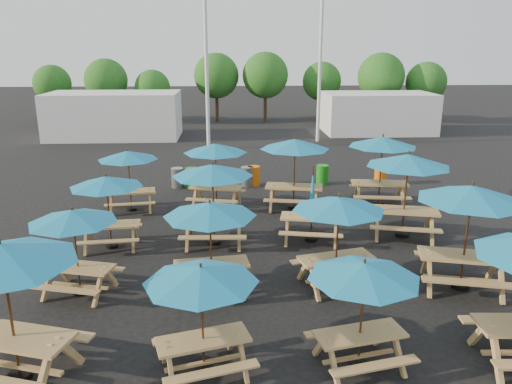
{
  "coord_description": "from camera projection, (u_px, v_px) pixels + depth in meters",
  "views": [
    {
      "loc": [
        -0.8,
        -13.67,
        5.56
      ],
      "look_at": [
        0.0,
        1.5,
        1.1
      ],
      "focal_mm": 35.0,
      "sensor_mm": 36.0,
      "label": 1
    }
  ],
  "objects": [
    {
      "name": "picnic_unit_8",
      "position": [
        364.0,
        276.0,
        8.51
      ],
      "size": [
        2.34,
        2.34,
        2.05
      ],
      "rotation": [
        0.0,
        0.0,
        0.22
      ],
      "color": "tan",
      "rests_on": "ground"
    },
    {
      "name": "tree_6",
      "position": [
        381.0,
        76.0,
        36.19
      ],
      "size": [
        3.38,
        3.38,
        5.13
      ],
      "color": "#382314",
      "rests_on": "ground"
    },
    {
      "name": "picnic_unit_10",
      "position": [
        312.0,
        210.0,
        14.54
      ],
      "size": [
        2.07,
        1.89,
        2.31
      ],
      "rotation": [
        0.0,
        0.0,
        -0.19
      ],
      "color": "tan",
      "rests_on": "ground"
    },
    {
      "name": "tree_0",
      "position": [
        52.0,
        84.0,
        37.39
      ],
      "size": [
        2.8,
        2.8,
        4.24
      ],
      "color": "#382314",
      "rests_on": "ground"
    },
    {
      "name": "picnic_unit_6",
      "position": [
        212.0,
        174.0,
        13.98
      ],
      "size": [
        2.37,
        2.37,
        2.41
      ],
      "rotation": [
        0.0,
        0.0,
        -0.03
      ],
      "color": "tan",
      "rests_on": "ground"
    },
    {
      "name": "event_tent_0",
      "position": [
        114.0,
        115.0,
        31.15
      ],
      "size": [
        8.0,
        4.0,
        2.8
      ],
      "primitive_type": "cube",
      "color": "silver",
      "rests_on": "ground"
    },
    {
      "name": "picnic_unit_14",
      "position": [
        408.0,
        164.0,
        14.53
      ],
      "size": [
        2.94,
        2.94,
        2.57
      ],
      "rotation": [
        0.0,
        0.0,
        -0.23
      ],
      "color": "tan",
      "rests_on": "ground"
    },
    {
      "name": "picnic_unit_13",
      "position": [
        471.0,
        199.0,
        11.29
      ],
      "size": [
        2.97,
        2.97,
        2.57
      ],
      "rotation": [
        0.0,
        0.0,
        -0.24
      ],
      "color": "tan",
      "rests_on": "ground"
    },
    {
      "name": "picnic_unit_15",
      "position": [
        382.0,
        145.0,
        17.54
      ],
      "size": [
        2.71,
        2.71,
        2.53
      ],
      "rotation": [
        0.0,
        0.0,
        -0.13
      ],
      "color": "tan",
      "rests_on": "ground"
    },
    {
      "name": "tree_5",
      "position": [
        322.0,
        81.0,
        37.82
      ],
      "size": [
        2.94,
        2.94,
        4.45
      ],
      "color": "#382314",
      "rests_on": "ground"
    },
    {
      "name": "mast_1",
      "position": [
        321.0,
        38.0,
        28.57
      ],
      "size": [
        0.2,
        0.2,
        12.0
      ],
      "primitive_type": "cylinder",
      "color": "silver",
      "rests_on": "ground"
    },
    {
      "name": "ground",
      "position": [
        259.0,
        242.0,
        14.7
      ],
      "size": [
        120.0,
        120.0,
        0.0
      ],
      "primitive_type": "plane",
      "color": "black",
      "rests_on": "ground"
    },
    {
      "name": "tree_7",
      "position": [
        426.0,
        82.0,
        36.51
      ],
      "size": [
        2.95,
        2.95,
        4.48
      ],
      "color": "#382314",
      "rests_on": "ground"
    },
    {
      "name": "picnic_unit_0",
      "position": [
        2.0,
        261.0,
        8.05
      ],
      "size": [
        3.03,
        3.03,
        2.55
      ],
      "rotation": [
        0.0,
        0.0,
        -0.3
      ],
      "color": "tan",
      "rests_on": "ground"
    },
    {
      "name": "tree_4",
      "position": [
        265.0,
        75.0,
        37.07
      ],
      "size": [
        3.41,
        3.41,
        5.17
      ],
      "color": "#382314",
      "rests_on": "ground"
    },
    {
      "name": "picnic_unit_5",
      "position": [
        210.0,
        214.0,
        11.2
      ],
      "size": [
        2.36,
        2.36,
        2.21
      ],
      "rotation": [
        0.0,
        0.0,
        0.12
      ],
      "color": "tan",
      "rests_on": "ground"
    },
    {
      "name": "picnic_unit_1",
      "position": [
        73.0,
        220.0,
        11.14
      ],
      "size": [
        2.42,
        2.42,
        2.08
      ],
      "rotation": [
        0.0,
        0.0,
        -0.26
      ],
      "color": "tan",
      "rests_on": "ground"
    },
    {
      "name": "picnic_unit_3",
      "position": [
        128.0,
        158.0,
        17.03
      ],
      "size": [
        2.3,
        2.3,
        2.15
      ],
      "rotation": [
        0.0,
        0.0,
        0.13
      ],
      "color": "tan",
      "rests_on": "ground"
    },
    {
      "name": "tree_3",
      "position": [
        216.0,
        76.0,
        37.34
      ],
      "size": [
        3.36,
        3.36,
        5.09
      ],
      "color": "#382314",
      "rests_on": "ground"
    },
    {
      "name": "event_tent_1",
      "position": [
        378.0,
        113.0,
        33.0
      ],
      "size": [
        7.0,
        4.0,
        2.6
      ],
      "primitive_type": "cube",
      "color": "silver",
      "rests_on": "ground"
    },
    {
      "name": "picnic_unit_11",
      "position": [
        295.0,
        148.0,
        17.13
      ],
      "size": [
        2.82,
        2.82,
        2.53
      ],
      "rotation": [
        0.0,
        0.0,
        -0.19
      ],
      "color": "tan",
      "rests_on": "ground"
    },
    {
      "name": "waste_bin_4",
      "position": [
        322.0,
        175.0,
        20.77
      ],
      "size": [
        0.5,
        0.5,
        0.81
      ],
      "primitive_type": "cylinder",
      "color": "#178117",
      "rests_on": "ground"
    },
    {
      "name": "picnic_unit_2",
      "position": [
        106.0,
        185.0,
        13.8
      ],
      "size": [
        2.22,
        2.22,
        2.13
      ],
      "rotation": [
        0.0,
        0.0,
        0.1
      ],
      "color": "tan",
      "rests_on": "ground"
    },
    {
      "name": "mast_0",
      "position": [
        206.0,
        37.0,
        26.33
      ],
      "size": [
        0.2,
        0.2,
        12.0
      ],
      "primitive_type": "cylinder",
      "color": "silver",
      "rests_on": "ground"
    },
    {
      "name": "tree_1",
      "position": [
        106.0,
        80.0,
        36.22
      ],
      "size": [
        3.11,
        3.11,
        4.72
      ],
      "color": "#382314",
      "rests_on": "ground"
    },
    {
      "name": "waste_bin_0",
      "position": [
        177.0,
        178.0,
        20.28
      ],
      "size": [
        0.5,
        0.5,
        0.81
      ],
      "primitive_type": "cylinder",
      "color": "gray",
      "rests_on": "ground"
    },
    {
      "name": "tree_2",
      "position": [
        153.0,
        88.0,
        36.3
      ],
      "size": [
        2.59,
        2.59,
        3.93
      ],
      "color": "#382314",
      "rests_on": "ground"
    },
    {
      "name": "picnic_unit_7",
      "position": [
        215.0,
        151.0,
        17.32
      ],
      "size": [
        2.69,
        2.69,
        2.33
      ],
      "rotation": [
        0.0,
        0.0,
        -0.24
      ],
      "color": "tan",
      "rests_on": "ground"
    },
    {
      "name": "picnic_unit_9",
      "position": [
        339.0,
        208.0,
        11.47
      ],
      "size": [
        2.63,
        2.63,
        2.26
      ],
      "rotation": [
        0.0,
        0.0,
        0.25
      ],
      "color": "tan",
      "rests_on": "ground"
    },
    {
      "name": "waste_bin_1",
      "position": [
        192.0,
        178.0,
        20.3
      ],
      "size": [
        0.5,
        0.5,
        0.81
      ],
      "primitive_type": "cylinder",
      "color": "#178117",
      "rests_on": "ground"
    },
    {
      "name": "picnic_unit_4",
      "position": [
        201.0,
        280.0,
        8.33
      ],
      "size": [
        2.43,
        2.43,
        2.06
      ],
      "rotation": [
        0.0,
        0.0,
        0.28
      ],
      "color": "tan",
      "rests_on": "ground"
    },
    {
      "name": "waste_bin_5",
      "position": [
        380.0,
        175.0,
        20.73
      ],
      "size": [
        0.5,
        0.5,
        0.81
      ],
      "primitive_type": "cylinder",
      "color": "orange",
      "rests_on": "ground"
    },
    {
      "name": "waste_bin_3",
      "position": [
        247.0,
        177.0,
        20.47
      ],
      "size": [
        0.5,
        0.5,
        0.81
      ],
      "primitive_type": "cylinder",
      "color": "gray",
      "rests_on": "ground"
    },
    {
      "name": "waste_bin_2",
      "position": [
        254.0,
        176.0,
        20.6
      ],
      "size": [
        0.5,
        0.5,
        0.81
      ],
      "primitive_type": "cylinder",
      "color": "orange",
      "rests_on": "ground"
    }
  ]
}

